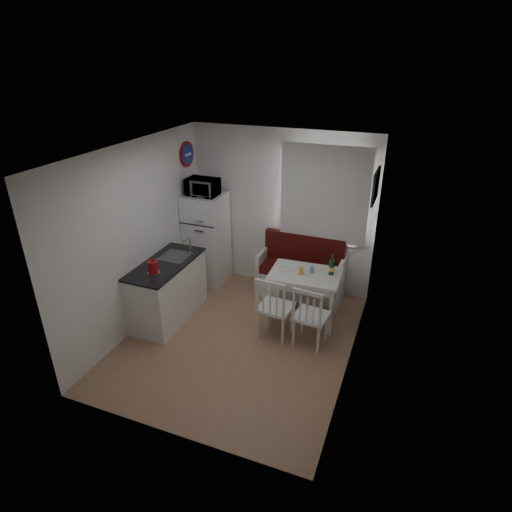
# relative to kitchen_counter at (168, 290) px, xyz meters

# --- Properties ---
(floor) EXTENTS (3.00, 3.50, 0.02)m
(floor) POSITION_rel_kitchen_counter_xyz_m (1.20, -0.16, -0.46)
(floor) COLOR #9F7055
(floor) RESTS_ON ground
(ceiling) EXTENTS (3.00, 3.50, 0.02)m
(ceiling) POSITION_rel_kitchen_counter_xyz_m (1.20, -0.16, 2.14)
(ceiling) COLOR white
(ceiling) RESTS_ON wall_back
(wall_back) EXTENTS (3.00, 0.02, 2.60)m
(wall_back) POSITION_rel_kitchen_counter_xyz_m (1.20, 1.59, 0.84)
(wall_back) COLOR white
(wall_back) RESTS_ON floor
(wall_front) EXTENTS (3.00, 0.02, 2.60)m
(wall_front) POSITION_rel_kitchen_counter_xyz_m (1.20, -1.91, 0.84)
(wall_front) COLOR white
(wall_front) RESTS_ON floor
(wall_left) EXTENTS (0.02, 3.50, 2.60)m
(wall_left) POSITION_rel_kitchen_counter_xyz_m (-0.30, -0.16, 0.84)
(wall_left) COLOR white
(wall_left) RESTS_ON floor
(wall_right) EXTENTS (0.02, 3.50, 2.60)m
(wall_right) POSITION_rel_kitchen_counter_xyz_m (2.70, -0.16, 0.84)
(wall_right) COLOR white
(wall_right) RESTS_ON floor
(window) EXTENTS (1.22, 0.06, 1.47)m
(window) POSITION_rel_kitchen_counter_xyz_m (1.90, 1.56, 1.17)
(window) COLOR white
(window) RESTS_ON wall_back
(curtain) EXTENTS (1.35, 0.02, 1.50)m
(curtain) POSITION_rel_kitchen_counter_xyz_m (1.90, 1.49, 1.22)
(curtain) COLOR white
(curtain) RESTS_ON wall_back
(kitchen_counter) EXTENTS (0.62, 1.32, 1.16)m
(kitchen_counter) POSITION_rel_kitchen_counter_xyz_m (0.00, 0.00, 0.00)
(kitchen_counter) COLOR white
(kitchen_counter) RESTS_ON floor
(wall_sign) EXTENTS (0.03, 0.40, 0.40)m
(wall_sign) POSITION_rel_kitchen_counter_xyz_m (-0.27, 1.29, 1.69)
(wall_sign) COLOR navy
(wall_sign) RESTS_ON wall_left
(picture_frame) EXTENTS (0.04, 0.52, 0.42)m
(picture_frame) POSITION_rel_kitchen_counter_xyz_m (2.67, 0.94, 1.59)
(picture_frame) COLOR black
(picture_frame) RESTS_ON wall_right
(bench) EXTENTS (1.38, 0.53, 0.99)m
(bench) POSITION_rel_kitchen_counter_xyz_m (1.64, 1.36, -0.13)
(bench) COLOR white
(bench) RESTS_ON floor
(dining_table) EXTENTS (1.04, 0.75, 0.75)m
(dining_table) POSITION_rel_kitchen_counter_xyz_m (1.88, 0.69, 0.21)
(dining_table) COLOR white
(dining_table) RESTS_ON floor
(chair_left) EXTENTS (0.48, 0.46, 0.51)m
(chair_left) POSITION_rel_kitchen_counter_xyz_m (1.63, 0.02, 0.13)
(chair_left) COLOR white
(chair_left) RESTS_ON floor
(chair_right) EXTENTS (0.47, 0.45, 0.49)m
(chair_right) POSITION_rel_kitchen_counter_xyz_m (2.13, 0.02, 0.11)
(chair_right) COLOR white
(chair_right) RESTS_ON floor
(fridge) EXTENTS (0.62, 0.62, 1.54)m
(fridge) POSITION_rel_kitchen_counter_xyz_m (0.02, 1.24, 0.32)
(fridge) COLOR white
(fridge) RESTS_ON floor
(microwave) EXTENTS (0.49, 0.33, 0.27)m
(microwave) POSITION_rel_kitchen_counter_xyz_m (0.02, 1.19, 1.22)
(microwave) COLOR white
(microwave) RESTS_ON fridge
(kettle) EXTENTS (0.16, 0.16, 0.22)m
(kettle) POSITION_rel_kitchen_counter_xyz_m (0.05, -0.36, 0.55)
(kettle) COLOR #A40D15
(kettle) RESTS_ON kitchen_counter
(wine_bottle) EXTENTS (0.08, 0.08, 0.31)m
(wine_bottle) POSITION_rel_kitchen_counter_xyz_m (2.23, 0.79, 0.45)
(wine_bottle) COLOR #15441C
(wine_bottle) RESTS_ON dining_table
(drinking_glass_orange) EXTENTS (0.06, 0.06, 0.10)m
(drinking_glass_orange) POSITION_rel_kitchen_counter_xyz_m (1.83, 0.64, 0.35)
(drinking_glass_orange) COLOR orange
(drinking_glass_orange) RESTS_ON dining_table
(drinking_glass_blue) EXTENTS (0.06, 0.06, 0.09)m
(drinking_glass_blue) POSITION_rel_kitchen_counter_xyz_m (1.96, 0.74, 0.34)
(drinking_glass_blue) COLOR #6E96BB
(drinking_glass_blue) RESTS_ON dining_table
(plate) EXTENTS (0.22, 0.22, 0.02)m
(plate) POSITION_rel_kitchen_counter_xyz_m (1.58, 0.71, 0.30)
(plate) COLOR white
(plate) RESTS_ON dining_table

